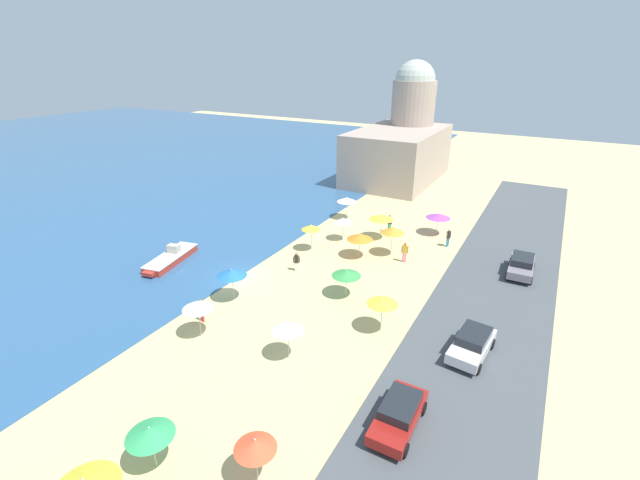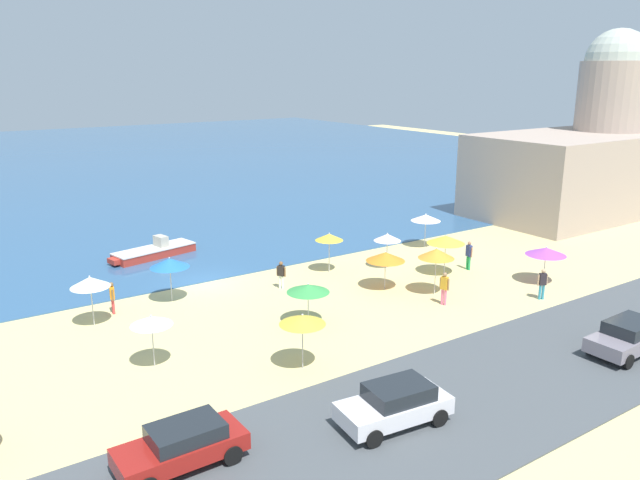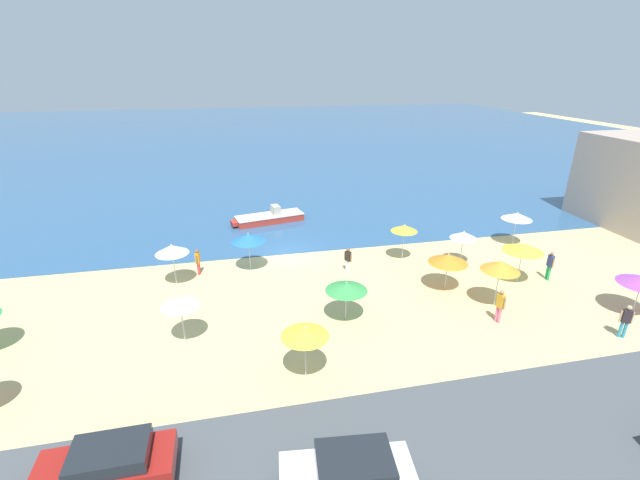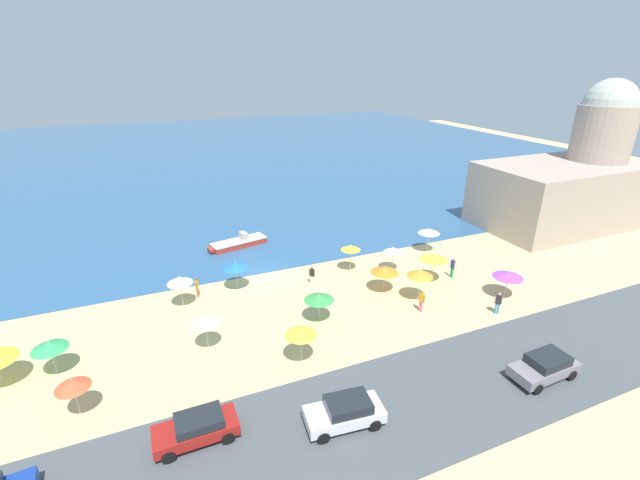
% 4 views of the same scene
% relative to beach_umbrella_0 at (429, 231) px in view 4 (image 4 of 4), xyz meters
% --- Properties ---
extents(ground_plane, '(160.00, 160.00, 0.00)m').
position_rel_beach_umbrella_0_xyz_m(ground_plane, '(-16.09, 1.60, -2.13)').
color(ground_plane, '#CFBE7E').
extents(sea, '(150.00, 110.00, 0.05)m').
position_rel_beach_umbrella_0_xyz_m(sea, '(-16.09, 56.60, -2.10)').
color(sea, '#2E5884').
rests_on(sea, ground_plane).
extents(coastal_road, '(80.00, 8.00, 0.06)m').
position_rel_beach_umbrella_0_xyz_m(coastal_road, '(-16.09, -16.40, -2.10)').
color(coastal_road, '#484D51').
rests_on(coastal_road, ground_plane).
extents(beach_umbrella_0, '(2.07, 2.07, 2.42)m').
position_rel_beach_umbrella_0_xyz_m(beach_umbrella_0, '(0.00, 0.00, 0.00)').
color(beach_umbrella_0, '#B2B2B7').
rests_on(beach_umbrella_0, ground_plane).
extents(beach_umbrella_2, '(1.88, 1.88, 2.57)m').
position_rel_beach_umbrella_0_xyz_m(beach_umbrella_2, '(-23.14, -1.30, 0.12)').
color(beach_umbrella_2, '#B2B2B7').
rests_on(beach_umbrella_2, ground_plane).
extents(beach_umbrella_3, '(1.74, 1.74, 2.35)m').
position_rel_beach_umbrella_0_xyz_m(beach_umbrella_3, '(-29.36, -10.34, -0.08)').
color(beach_umbrella_3, '#B2B2B7').
rests_on(beach_umbrella_3, ground_plane).
extents(beach_umbrella_4, '(2.28, 2.28, 2.53)m').
position_rel_beach_umbrella_0_xyz_m(beach_umbrella_4, '(-3.31, -5.23, 0.10)').
color(beach_umbrella_4, '#B2B2B7').
rests_on(beach_umbrella_4, ground_plane).
extents(beach_umbrella_5, '(2.22, 2.22, 2.23)m').
position_rel_beach_umbrella_0_xyz_m(beach_umbrella_5, '(-7.92, -5.11, -0.22)').
color(beach_umbrella_5, '#B2B2B7').
rests_on(beach_umbrella_5, ground_plane).
extents(beach_umbrella_6, '(1.72, 1.72, 2.51)m').
position_rel_beach_umbrella_0_xyz_m(beach_umbrella_6, '(-8.81, -0.84, 0.10)').
color(beach_umbrella_6, '#B2B2B7').
rests_on(beach_umbrella_6, ground_plane).
extents(beach_umbrella_7, '(2.10, 2.10, 2.12)m').
position_rel_beach_umbrella_0_xyz_m(beach_umbrella_7, '(-14.37, -7.01, -0.27)').
color(beach_umbrella_7, '#B2B2B7').
rests_on(beach_umbrella_7, ground_plane).
extents(beach_umbrella_8, '(1.99, 1.99, 2.70)m').
position_rel_beach_umbrella_0_xyz_m(beach_umbrella_8, '(-6.23, -7.39, 0.24)').
color(beach_umbrella_8, '#B2B2B7').
rests_on(beach_umbrella_8, ground_plane).
extents(beach_umbrella_9, '(2.11, 2.11, 2.49)m').
position_rel_beach_umbrella_0_xyz_m(beach_umbrella_9, '(-18.76, -0.24, 0.05)').
color(beach_umbrella_9, '#B2B2B7').
rests_on(beach_umbrella_9, ground_plane).
extents(beach_umbrella_10, '(2.01, 2.01, 2.26)m').
position_rel_beach_umbrella_0_xyz_m(beach_umbrella_10, '(-30.93, -6.17, -0.15)').
color(beach_umbrella_10, '#B2B2B7').
rests_on(beach_umbrella_10, ground_plane).
extents(beach_umbrella_11, '(1.70, 1.70, 2.30)m').
position_rel_beach_umbrella_0_xyz_m(beach_umbrella_11, '(-5.37, -2.25, -0.12)').
color(beach_umbrella_11, '#B2B2B7').
rests_on(beach_umbrella_11, ground_plane).
extents(beach_umbrella_12, '(2.31, 2.31, 2.22)m').
position_rel_beach_umbrella_0_xyz_m(beach_umbrella_12, '(0.42, -9.58, -0.20)').
color(beach_umbrella_12, '#B2B2B7').
rests_on(beach_umbrella_12, ground_plane).
extents(beach_umbrella_13, '(1.94, 1.94, 2.43)m').
position_rel_beach_umbrella_0_xyz_m(beach_umbrella_13, '(-17.14, -10.82, 0.04)').
color(beach_umbrella_13, '#B2B2B7').
rests_on(beach_umbrella_13, ground_plane).
extents(beach_umbrella_14, '(1.75, 1.75, 2.34)m').
position_rel_beach_umbrella_0_xyz_m(beach_umbrella_14, '(-22.23, -7.21, -0.05)').
color(beach_umbrella_14, '#B2B2B7').
rests_on(beach_umbrella_14, ground_plane).
extents(bather_0, '(0.29, 0.56, 1.68)m').
position_rel_beach_umbrella_0_xyz_m(bather_0, '(-21.89, -0.24, -1.18)').
color(bather_0, '#E34243').
rests_on(bather_0, ground_plane).
extents(bather_1, '(0.25, 0.57, 1.83)m').
position_rel_beach_umbrella_0_xyz_m(bather_1, '(-1.37, -5.36, -1.09)').
color(bather_1, '#249E56').
rests_on(bather_1, ground_plane).
extents(bather_2, '(0.38, 0.49, 1.62)m').
position_rel_beach_umbrella_0_xyz_m(bather_2, '(-12.83, -1.82, -1.22)').
color(bather_2, white).
rests_on(bather_2, ground_plane).
extents(bather_3, '(0.52, 0.36, 1.73)m').
position_rel_beach_umbrella_0_xyz_m(bather_3, '(-2.00, -11.25, -1.15)').
color(bather_3, teal).
rests_on(bather_3, ground_plane).
extents(bather_4, '(0.31, 0.55, 1.80)m').
position_rel_beach_umbrella_0_xyz_m(bather_4, '(-6.99, -8.85, -1.11)').
color(bather_4, pink).
rests_on(bather_4, ground_plane).
extents(parked_car_0, '(4.09, 1.98, 1.48)m').
position_rel_beach_umbrella_0_xyz_m(parked_car_0, '(-4.63, -17.66, -1.29)').
color(parked_car_0, gray).
rests_on(parked_car_0, coastal_road).
extents(parked_car_1, '(4.03, 1.84, 1.39)m').
position_rel_beach_umbrella_0_xyz_m(parked_car_1, '(-23.88, -14.41, -1.33)').
color(parked_car_1, maroon).
rests_on(parked_car_1, coastal_road).
extents(parked_car_2, '(4.14, 2.22, 1.48)m').
position_rel_beach_umbrella_0_xyz_m(parked_car_2, '(-16.82, -16.30, -1.29)').
color(parked_car_2, silver).
rests_on(parked_car_2, coastal_road).
extents(skiff_nearshore, '(6.04, 2.84, 1.31)m').
position_rel_beach_umbrella_0_xyz_m(skiff_nearshore, '(-16.68, 8.28, -1.72)').
color(skiff_nearshore, '#B13327').
rests_on(skiff_nearshore, sea).
extents(harbor_fortress, '(16.90, 10.21, 15.55)m').
position_rel_beach_umbrella_0_xyz_m(harbor_fortress, '(19.22, 0.79, 2.92)').
color(harbor_fortress, tan).
rests_on(harbor_fortress, ground_plane).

